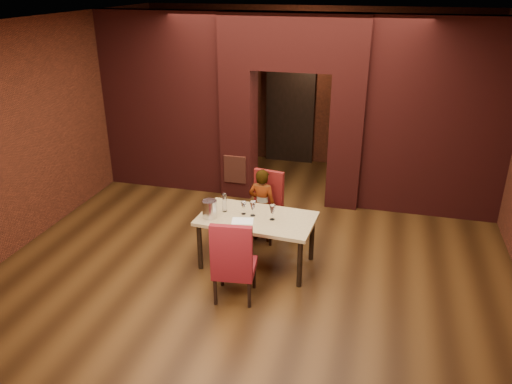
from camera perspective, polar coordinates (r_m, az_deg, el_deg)
floor at (r=7.43m, az=0.82°, el=-6.63°), size 8.00×8.00×0.00m
ceiling at (r=6.44m, az=0.99°, el=18.79°), size 7.00×8.00×0.04m
wall_back at (r=10.57m, az=6.26°, el=11.76°), size 7.00×0.04×3.20m
wall_front at (r=3.45m, az=-16.03°, el=-15.74°), size 7.00×0.04×3.20m
wall_left at (r=8.30m, az=-23.44°, el=6.69°), size 0.04×8.00×3.20m
pillar_left at (r=8.98m, az=-1.94°, el=6.81°), size 0.55×0.55×2.30m
pillar_right at (r=8.65m, az=10.28°, el=5.78°), size 0.55×0.55×2.30m
lintel at (r=8.43m, az=4.38°, el=16.78°), size 2.45×0.55×0.90m
wing_wall_left at (r=9.36m, az=-10.42°, el=9.98°), size 2.28×0.35×3.20m
wing_wall_right at (r=8.55m, az=20.03°, el=7.66°), size 2.28×0.35×3.20m
vent_panel at (r=8.91m, az=-2.43°, el=2.58°), size 0.40×0.03×0.50m
rear_door at (r=10.70m, az=3.94°, el=8.96°), size 0.90×0.08×2.10m
rear_door_frame at (r=10.66m, az=3.90°, el=8.91°), size 1.02×0.04×2.22m
dining_table at (r=6.92m, az=0.08°, el=-5.59°), size 1.60×0.97×0.73m
chair_far at (r=7.54m, az=0.88°, el=-1.70°), size 0.54×0.54×1.03m
chair_near at (r=6.17m, az=-2.45°, el=-7.56°), size 0.56×0.56×1.10m
person_seated at (r=7.46m, az=0.69°, el=-1.52°), size 0.44×0.31×1.15m
wine_glass_a at (r=6.80m, az=-1.44°, el=-1.84°), size 0.07×0.07×0.18m
wine_glass_b at (r=6.75m, az=-0.38°, el=-1.92°), size 0.09×0.09×0.21m
wine_glass_c at (r=6.64m, az=1.87°, el=-2.35°), size 0.09×0.09×0.21m
tasting_sheet at (r=6.65m, az=-1.55°, el=-3.32°), size 0.32×0.26×0.00m
wine_bucket at (r=6.72m, az=-5.31°, el=-1.96°), size 0.20×0.20×0.24m
water_bottle at (r=6.87m, az=-3.62°, el=-1.16°), size 0.06×0.06×0.28m
potted_plant at (r=7.66m, az=5.07°, el=-3.88°), size 0.42×0.37×0.44m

